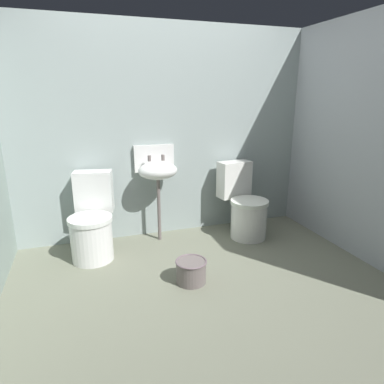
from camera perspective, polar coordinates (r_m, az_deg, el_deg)
The scene contains 7 objects.
ground_plane at distance 2.89m, azimuth 1.86°, elevation -15.79°, with size 3.50×2.70×0.08m, color slate.
wall_back at distance 3.62m, azimuth -4.61°, elevation 9.87°, with size 3.50×0.10×2.19m, color #93A19F.
wall_right at distance 3.45m, azimuth 27.44°, elevation 7.80°, with size 0.10×2.50×2.19m, color #9AA0A5.
toilet_left at distance 3.31m, azimuth -16.53°, elevation -5.18°, with size 0.49×0.65×0.78m.
toilet_right at distance 3.69m, azimuth 8.85°, elevation -2.47°, with size 0.46×0.64×0.78m.
sink at distance 3.44m, azimuth -5.91°, elevation 3.78°, with size 0.42×0.35×0.99m.
bucket at distance 2.83m, azimuth -0.15°, elevation -13.21°, with size 0.26×0.26×0.19m.
Camera 1 is at (-0.85, -2.30, 1.50)m, focal length 31.46 mm.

